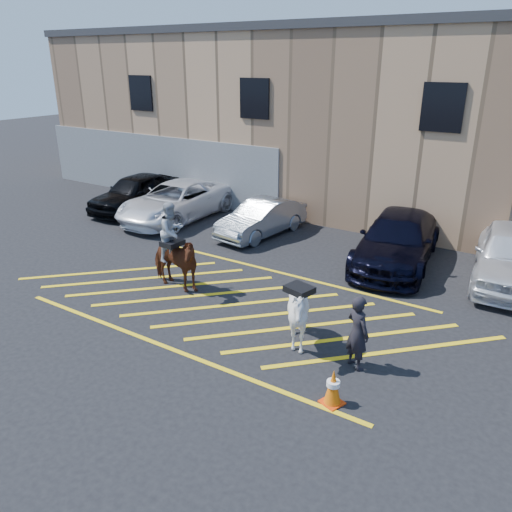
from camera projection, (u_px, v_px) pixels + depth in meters
The scene contains 12 objects.
ground at pixel (240, 301), 13.33m from camera, with size 90.00×90.00×0.00m, color black.
car_black_suv at pixel (136, 192), 21.04m from camera, with size 1.81×4.50×1.53m, color black.
car_white_pickup at pixel (176, 201), 19.85m from camera, with size 2.45×5.30×1.47m, color white.
car_silver_sedan at pixel (262, 218), 18.08m from camera, with size 1.35×3.87×1.28m, color gray.
car_blue_suv at pixel (398, 240), 15.54m from camera, with size 2.15×5.28×1.53m, color black.
car_white_suv at pixel (512, 255), 14.16m from camera, with size 1.95×4.85×1.65m, color white.
handler at pixel (357, 333), 10.18m from camera, with size 0.59×0.39×1.63m, color black.
warehouse at pixel (396, 118), 21.38m from camera, with size 32.42×10.20×7.30m.
hatching_zone at pixel (233, 305), 13.09m from camera, with size 12.60×5.12×0.01m.
mounted_bay at pixel (173, 255), 13.67m from camera, with size 1.95×1.00×2.50m.
saddled_white at pixel (298, 315), 10.90m from camera, with size 1.60×1.72×1.60m.
traffic_cone at pixel (333, 387), 9.23m from camera, with size 0.49×0.49×0.73m.
Camera 1 is at (6.81, -9.83, 6.02)m, focal length 35.00 mm.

